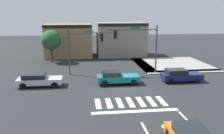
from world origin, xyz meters
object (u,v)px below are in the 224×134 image
at_px(traffic_signal_northwest, 84,43).
at_px(car_silver, 39,80).
at_px(car_teal, 117,77).
at_px(roadside_tree, 51,40).
at_px(car_navy, 180,75).
at_px(traffic_signal_northeast, 139,41).

xyz_separation_m(traffic_signal_northwest, car_silver, (-4.81, -4.57, -3.11)).
bearing_deg(car_silver, car_teal, -0.80).
xyz_separation_m(car_silver, roadside_tree, (-0.06, 12.79, 2.67)).
bearing_deg(traffic_signal_northwest, roadside_tree, 120.64).
distance_m(traffic_signal_northwest, roadside_tree, 9.56).
xyz_separation_m(car_teal, roadside_tree, (-8.13, 12.91, 2.66)).
bearing_deg(car_silver, car_navy, -0.09).
relative_size(traffic_signal_northwest, car_navy, 1.26).
height_order(traffic_signal_northeast, traffic_signal_northwest, traffic_signal_northeast).
relative_size(car_teal, car_navy, 1.02).
xyz_separation_m(car_silver, car_navy, (15.12, -0.02, 0.01)).
height_order(car_silver, roadside_tree, roadside_tree).
height_order(car_teal, car_navy, car_navy).
distance_m(traffic_signal_northwest, car_teal, 6.50).
bearing_deg(car_teal, roadside_tree, 122.21).
distance_m(traffic_signal_northwest, car_navy, 11.71).
bearing_deg(traffic_signal_northeast, car_teal, 51.47).
distance_m(traffic_signal_northwest, car_silver, 7.33).
bearing_deg(roadside_tree, car_silver, -89.72).
distance_m(car_navy, roadside_tree, 20.05).
height_order(traffic_signal_northeast, car_teal, traffic_signal_northeast).
xyz_separation_m(traffic_signal_northeast, roadside_tree, (-11.34, 8.87, -0.74)).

